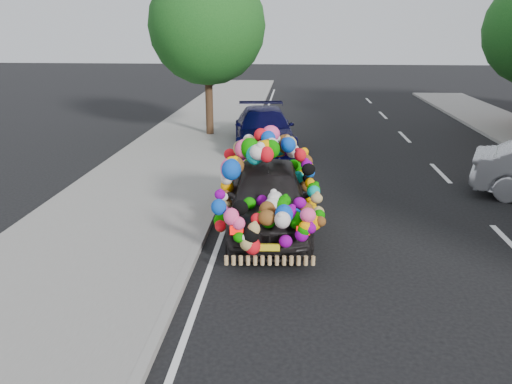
# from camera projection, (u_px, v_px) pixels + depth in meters

# --- Properties ---
(ground) EXTENTS (100.00, 100.00, 0.00)m
(ground) POSITION_uv_depth(u_px,v_px,m) (322.00, 239.00, 9.78)
(ground) COLOR black
(ground) RESTS_ON ground
(sidewalk) EXTENTS (4.00, 60.00, 0.12)m
(sidewalk) POSITION_uv_depth(u_px,v_px,m) (109.00, 230.00, 10.08)
(sidewalk) COLOR gray
(sidewalk) RESTS_ON ground
(kerb) EXTENTS (0.15, 60.00, 0.13)m
(kerb) POSITION_uv_depth(u_px,v_px,m) (204.00, 233.00, 9.94)
(kerb) COLOR gray
(kerb) RESTS_ON ground
(lane_markings) EXTENTS (6.00, 50.00, 0.01)m
(lane_markings) POSITION_uv_depth(u_px,v_px,m) (512.00, 245.00, 9.52)
(lane_markings) COLOR silver
(lane_markings) RESTS_ON ground
(tree_near_sidewalk) EXTENTS (4.20, 4.20, 6.13)m
(tree_near_sidewalk) POSITION_uv_depth(u_px,v_px,m) (207.00, 26.00, 17.80)
(tree_near_sidewalk) COLOR #332114
(tree_near_sidewalk) RESTS_ON ground
(plush_art_car) EXTENTS (2.25, 4.32, 2.01)m
(plush_art_car) POSITION_uv_depth(u_px,v_px,m) (268.00, 181.00, 10.04)
(plush_art_car) COLOR black
(plush_art_car) RESTS_ON ground
(navy_sedan) EXTENTS (2.48, 4.95, 1.38)m
(navy_sedan) POSITION_uv_depth(u_px,v_px,m) (264.00, 129.00, 16.83)
(navy_sedan) COLOR #060532
(navy_sedan) RESTS_ON ground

